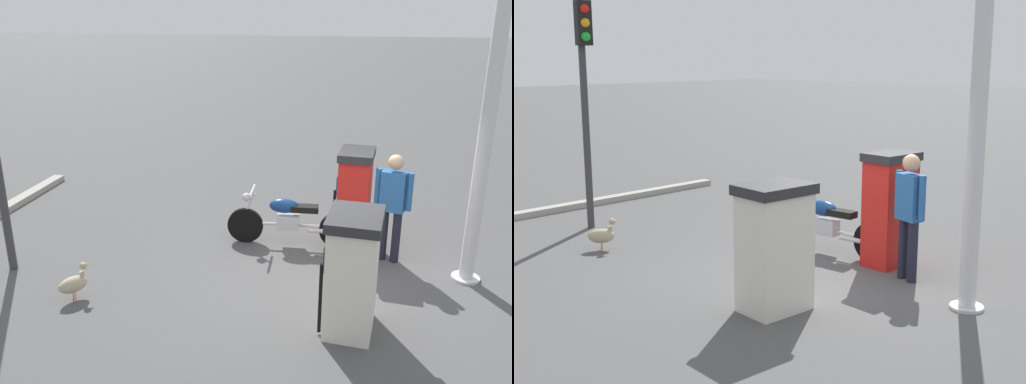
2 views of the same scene
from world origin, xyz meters
TOP-DOWN VIEW (x-y plane):
  - ground_plane at (0.00, 0.00)m, footprint 120.00×120.00m
  - fuel_pump_near at (-0.36, -1.21)m, footprint 0.63×0.80m
  - fuel_pump_far at (-0.36, 1.21)m, footprint 0.73×0.90m
  - motorcycle_near_pump at (0.66, -1.11)m, footprint 2.11×0.56m
  - attendant_person at (-0.93, -0.80)m, footprint 0.57×0.31m
  - wandering_duck at (3.30, 1.16)m, footprint 0.40×0.45m
  - canopy_support_pole at (-2.01, -0.37)m, footprint 0.40×0.40m

SIDE VIEW (x-z plane):
  - ground_plane at x=0.00m, z-range 0.00..0.00m
  - wandering_duck at x=3.30m, z-range -0.01..0.48m
  - motorcycle_near_pump at x=0.66m, z-range -0.02..0.92m
  - fuel_pump_far at x=-0.36m, z-range 0.01..1.53m
  - fuel_pump_near at x=-0.36m, z-range 0.01..1.64m
  - attendant_person at x=-0.93m, z-range 0.13..1.83m
  - canopy_support_pole at x=-2.01m, z-range -0.08..4.53m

